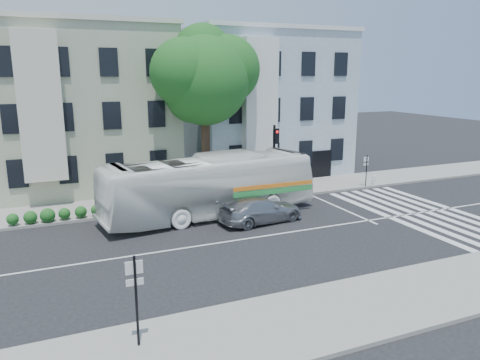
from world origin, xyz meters
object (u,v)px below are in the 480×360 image
traffic_signal (275,151)px  fire_hydrant (374,180)px  sedan (261,210)px  near_sign_pole (136,290)px  bus (211,186)px

traffic_signal → fire_hydrant: (8.01, -0.04, -2.56)m
sedan → near_sign_pole: near_sign_pole is taller
traffic_signal → fire_hydrant: size_ratio=6.69×
traffic_signal → near_sign_pole: (-11.59, -13.67, -1.17)m
bus → near_sign_pole: (-6.49, -11.65, 0.15)m
sedan → traffic_signal: bearing=-42.4°
near_sign_pole → fire_hydrant: bearing=37.1°
traffic_signal → fire_hydrant: 8.41m
near_sign_pole → traffic_signal: bearing=52.0°
sedan → near_sign_pole: size_ratio=1.70×
bus → near_sign_pole: bus is taller
bus → traffic_signal: size_ratio=2.64×
bus → fire_hydrant: size_ratio=17.64×
sedan → traffic_signal: (3.00, 4.21, 2.38)m
sedan → bus: bearing=36.8°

